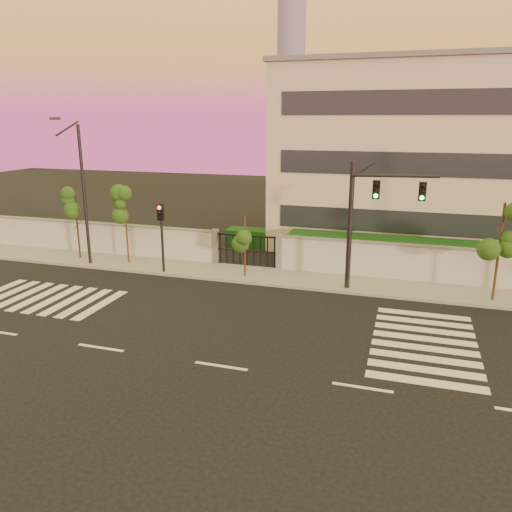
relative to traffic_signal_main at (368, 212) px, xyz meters
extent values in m
plane|color=black|center=(-4.07, -9.65, -4.17)|extent=(120.00, 120.00, 0.00)
cube|color=gray|center=(-4.07, 0.85, -4.10)|extent=(60.00, 3.00, 0.15)
cube|color=#ABAEB3|center=(-21.57, 2.35, -3.17)|extent=(25.00, 0.30, 2.00)
cube|color=slate|center=(-21.57, 2.35, -2.11)|extent=(25.00, 0.36, 0.12)
cube|color=slate|center=(-9.07, 2.35, -3.07)|extent=(0.35, 0.35, 2.20)
cube|color=slate|center=(-5.07, 2.35, -3.07)|extent=(0.35, 0.35, 2.20)
cube|color=#103711|center=(4.93, 4.85, -3.27)|extent=(20.00, 2.00, 1.80)
cube|color=#103711|center=(-20.07, 4.85, -3.47)|extent=(12.00, 1.80, 1.40)
cube|color=#103711|center=(-7.07, 7.35, -3.57)|extent=(6.00, 1.50, 1.20)
cube|color=beige|center=(4.93, 12.35, 1.83)|extent=(24.00, 12.00, 12.00)
cube|color=#262D38|center=(4.93, 6.33, -1.67)|extent=(22.00, 0.08, 1.40)
cube|color=#262D38|center=(4.93, 6.33, 1.83)|extent=(22.00, 0.08, 1.40)
cube|color=#262D38|center=(4.93, 6.33, 5.33)|extent=(22.00, 0.08, 1.40)
cube|color=slate|center=(4.93, 12.35, 7.93)|extent=(24.40, 12.40, 0.30)
cylinder|color=slate|center=(-69.07, 270.35, 50.83)|extent=(16.00, 16.00, 110.00)
cube|color=silver|center=(-17.17, -5.65, -4.16)|extent=(0.50, 4.00, 0.02)
cube|color=silver|center=(-16.27, -5.65, -4.16)|extent=(0.50, 4.00, 0.02)
cube|color=silver|center=(-15.37, -5.65, -4.16)|extent=(0.50, 4.00, 0.02)
cube|color=silver|center=(-14.47, -5.65, -4.16)|extent=(0.50, 4.00, 0.02)
cube|color=silver|center=(-13.57, -5.65, -4.16)|extent=(0.50, 4.00, 0.02)
cube|color=silver|center=(-12.67, -5.65, -4.16)|extent=(0.50, 4.00, 0.02)
cube|color=silver|center=(-11.77, -5.65, -4.16)|extent=(0.50, 4.00, 0.02)
cube|color=silver|center=(2.93, -8.65, -4.16)|extent=(4.00, 0.50, 0.02)
cube|color=silver|center=(2.93, -7.75, -4.16)|extent=(4.00, 0.50, 0.02)
cube|color=silver|center=(2.93, -6.85, -4.16)|extent=(4.00, 0.50, 0.02)
cube|color=silver|center=(2.93, -5.95, -4.16)|extent=(4.00, 0.50, 0.02)
cube|color=silver|center=(2.93, -5.05, -4.16)|extent=(4.00, 0.50, 0.02)
cube|color=silver|center=(2.93, -4.15, -4.16)|extent=(4.00, 0.50, 0.02)
cube|color=silver|center=(2.93, -3.25, -4.16)|extent=(4.00, 0.50, 0.02)
cube|color=silver|center=(2.93, -2.35, -4.16)|extent=(4.00, 0.50, 0.02)
cube|color=silver|center=(-9.07, -9.65, -4.17)|extent=(2.00, 0.15, 0.01)
cube|color=silver|center=(-4.07, -9.65, -4.17)|extent=(2.00, 0.15, 0.01)
cube|color=silver|center=(0.93, -9.65, -4.17)|extent=(2.00, 0.15, 0.01)
cylinder|color=#382314|center=(-17.63, 0.85, -1.96)|extent=(0.12, 0.12, 4.43)
sphere|color=#204413|center=(-17.63, 0.85, -0.63)|extent=(1.06, 1.06, 1.06)
sphere|color=#204413|center=(-17.29, 1.04, -1.29)|extent=(0.81, 0.81, 0.81)
sphere|color=#204413|center=(-17.92, 0.70, -1.07)|extent=(0.77, 0.77, 0.77)
cylinder|color=#382314|center=(-14.19, 0.88, -1.80)|extent=(0.11, 0.11, 4.75)
sphere|color=#204413|center=(-14.19, 0.88, -0.38)|extent=(1.00, 1.00, 1.00)
sphere|color=#204413|center=(-13.87, 1.06, -1.09)|extent=(0.76, 0.76, 0.76)
sphere|color=#204413|center=(-14.46, 0.74, -0.85)|extent=(0.73, 0.73, 0.73)
cylinder|color=#382314|center=(-6.52, 0.39, -2.43)|extent=(0.11, 0.11, 3.50)
sphere|color=#204413|center=(-6.52, 0.39, -1.38)|extent=(0.99, 0.99, 0.99)
sphere|color=#204413|center=(-6.21, 0.57, -1.90)|extent=(0.76, 0.76, 0.76)
sphere|color=#204413|center=(-6.79, 0.25, -1.73)|extent=(0.72, 0.72, 0.72)
cylinder|color=#382314|center=(6.12, 0.28, -1.74)|extent=(0.12, 0.12, 4.87)
sphere|color=#204413|center=(6.12, 0.28, -0.28)|extent=(1.14, 1.14, 1.14)
sphere|color=#204413|center=(6.48, 0.49, -1.01)|extent=(0.87, 0.87, 0.87)
sphere|color=#204413|center=(5.81, 0.13, -0.77)|extent=(0.83, 0.83, 0.83)
cylinder|color=black|center=(-0.83, 0.01, -0.87)|extent=(0.26, 0.26, 6.60)
cylinder|color=black|center=(1.19, 0.01, 1.79)|extent=(4.03, 0.79, 0.17)
cube|color=black|center=(0.34, -0.04, 1.10)|extent=(0.37, 0.19, 0.96)
sphere|color=#0CF259|center=(0.34, -0.15, 0.80)|extent=(0.21, 0.21, 0.21)
cube|color=black|center=(2.47, -0.04, 1.10)|extent=(0.37, 0.19, 0.96)
sphere|color=#0CF259|center=(2.47, -0.15, 0.80)|extent=(0.21, 0.21, 0.21)
cylinder|color=black|center=(-11.19, -0.32, -2.10)|extent=(0.15, 0.15, 4.15)
cube|color=black|center=(-11.19, -0.37, -0.58)|extent=(0.32, 0.17, 0.83)
sphere|color=red|center=(-11.19, -0.48, -0.32)|extent=(0.18, 0.18, 0.18)
cylinder|color=black|center=(-16.25, -0.06, -0.03)|extent=(0.19, 0.19, 8.29)
cylinder|color=black|center=(-16.25, -0.99, 3.90)|extent=(0.10, 1.98, 0.81)
cube|color=#3F3F44|center=(-16.25, -1.93, 4.42)|extent=(0.52, 0.26, 0.16)
camera|label=1|loc=(1.94, -24.75, 4.41)|focal=35.00mm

